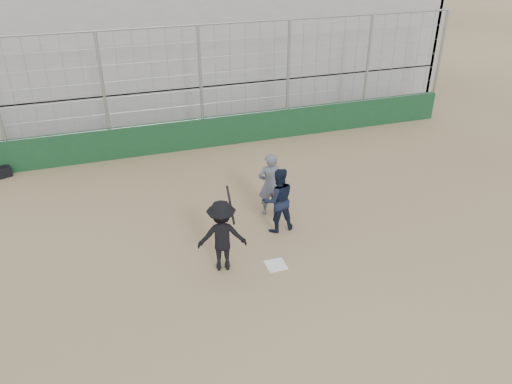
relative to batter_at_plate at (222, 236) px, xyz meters
name	(u,v)px	position (x,y,z in m)	size (l,w,h in m)	color
ground	(276,266)	(1.13, -0.32, -0.83)	(90.00, 90.00, 0.00)	brown
home_plate	(276,265)	(1.13, -0.32, -0.82)	(0.44, 0.44, 0.02)	white
backstop	(203,120)	(1.13, 6.68, 0.12)	(18.10, 0.25, 4.04)	#10341B
bleachers	(172,31)	(1.13, 11.63, 2.09)	(20.25, 6.70, 6.98)	gray
batter_at_plate	(222,236)	(0.00, 0.00, 0.00)	(1.18, 0.85, 1.83)	black
catcher_crouched	(278,210)	(1.68, 1.02, -0.26)	(0.85, 0.67, 1.15)	black
umpire	(270,187)	(1.76, 1.86, -0.07)	(0.62, 0.41, 1.53)	#515866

